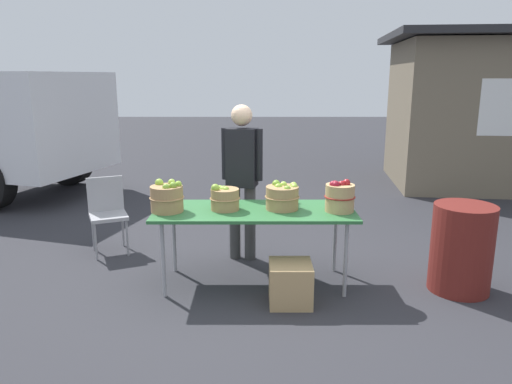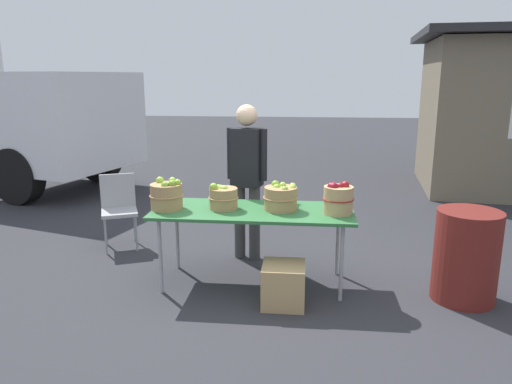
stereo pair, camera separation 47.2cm
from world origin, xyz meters
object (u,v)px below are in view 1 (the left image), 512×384
Objects in this scene: market_table at (256,214)px; apple_basket_green_0 at (168,198)px; vendor_adult at (243,170)px; apple_basket_red_0 at (341,197)px; apple_basket_green_2 at (284,197)px; produce_crate at (292,283)px; trash_barrel at (463,248)px; folding_chair at (109,209)px; apple_basket_green_1 at (226,198)px.

apple_basket_green_0 is at bearing -175.98° from market_table.
vendor_adult is (0.68, 0.72, 0.12)m from apple_basket_green_0.
market_table is 6.18× the size of apple_basket_red_0.
apple_basket_green_2 reaches higher than produce_crate.
apple_basket_green_2 is at bearing 173.92° from trash_barrel.
apple_basket_green_0 reaches higher than folding_chair.
apple_basket_green_1 is at bearing 176.17° from trash_barrel.
apple_basket_green_2 is (1.08, 0.08, -0.01)m from apple_basket_green_0.
market_table is 1.12× the size of vendor_adult.
apple_basket_red_0 is (0.53, -0.08, 0.02)m from apple_basket_green_2.
trash_barrel is at bearing 9.66° from produce_crate.
market_table is 1.97m from trash_barrel.
market_table is at bearing 126.77° from produce_crate.
trash_barrel is at bearing -3.83° from apple_basket_green_1.
vendor_adult reaches higher than market_table.
market_table is 0.74m from vendor_adult.
folding_chair is (-1.55, 0.23, -0.49)m from vendor_adult.
apple_basket_green_1 is 0.70m from vendor_adult.
apple_basket_green_1 is 1.08m from apple_basket_red_0.
market_table is at bearing 0.95° from apple_basket_green_1.
vendor_adult is at bearing 121.95° from apple_basket_green_2.
apple_basket_red_0 is 0.93m from produce_crate.
apple_basket_red_0 is (0.79, -0.06, 0.19)m from market_table.
apple_basket_green_1 is 2.27m from trash_barrel.
apple_basket_green_2 is at bearing 3.12° from apple_basket_green_1.
apple_basket_green_1 is at bearing -55.84° from folding_chair.
apple_basket_green_1 is at bearing -176.88° from apple_basket_green_2.
market_table is 0.84m from apple_basket_green_0.
market_table reaches higher than produce_crate.
vendor_adult is 1.44m from produce_crate.
produce_crate is (0.46, -1.10, -0.81)m from vendor_adult.
vendor_adult is 1.97× the size of folding_chair.
folding_chair is at bearing 132.30° from apple_basket_green_0.
trash_barrel is at bearing -4.52° from market_table.
trash_barrel is (2.22, -0.15, -0.44)m from apple_basket_green_1.
vendor_adult is at bearing -31.59° from folding_chair.
vendor_adult is 1.65m from folding_chair.
produce_crate is (2.01, -1.33, -0.32)m from folding_chair.
produce_crate is (-1.62, -0.28, -0.23)m from trash_barrel.
vendor_adult reaches higher than trash_barrel.
folding_chair is (-1.41, 0.91, -0.35)m from apple_basket_green_1.
apple_basket_green_2 is at bearing 134.34° from vendor_adult.
apple_basket_green_1 reaches higher than folding_chair.
folding_chair is 3.78m from trash_barrel.
apple_basket_green_2 is at bearing 5.43° from market_table.
vendor_adult is 4.52× the size of produce_crate.
apple_basket_green_0 is 1.00m from vendor_adult.
apple_basket_green_1 is 0.35× the size of trash_barrel.
apple_basket_green_0 is 1.12× the size of apple_basket_green_1.
apple_basket_green_2 reaches higher than apple_basket_green_1.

